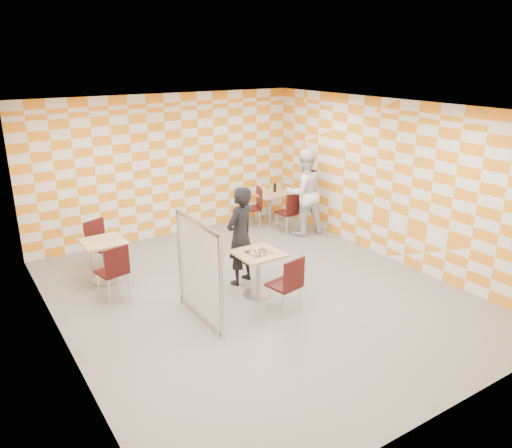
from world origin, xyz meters
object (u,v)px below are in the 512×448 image
Objects in this scene: chair_second_front at (291,209)px; chair_empty_near at (114,268)px; chair_main_front at (289,281)px; chair_empty_far at (99,241)px; chair_second_side at (255,204)px; man_white at (304,192)px; soda_bottle at (275,187)px; main_table at (258,266)px; second_table at (270,203)px; man_dark at (240,236)px; partition at (199,271)px; empty_table at (105,254)px; sport_bottle at (264,189)px.

chair_second_front is 4.34m from chair_empty_near.
chair_main_front is 1.00× the size of chair_empty_far.
chair_second_side is 1.00× the size of chair_empty_far.
soda_bottle is at bearing -73.95° from man_white.
chair_second_side is at bearing 6.75° from chair_empty_far.
main_table and second_table have the same top height.
man_dark is at bearing -127.49° from chair_second_side.
main_table is at bearing 47.92° from man_white.
man_white reaches higher than chair_second_side.
chair_empty_near is 2.10m from man_dark.
partition reaches higher than soda_bottle.
soda_bottle is (0.14, 0.03, 0.34)m from second_table.
chair_second_front is at bearing -59.71° from chair_second_side.
sport_bottle is (4.01, 1.11, 0.33)m from empty_table.
man_white is at bearing -38.10° from chair_second_front.
soda_bottle is (2.29, 3.65, 0.31)m from chair_main_front.
soda_bottle is at bearing -0.22° from chair_second_side.
partition is 4.64m from soda_bottle.
chair_empty_far is 4.20m from soda_bottle.
sport_bottle reaches higher than chair_second_side.
main_table is 0.78m from chair_main_front.
empty_table is at bearing 135.94° from main_table.
second_table is 3.26× the size of soda_bottle.
second_table is 4.53m from partition.
chair_main_front is 1.34m from partition.
man_white reaches higher than partition.
man_dark is at bearing -135.19° from soda_bottle.
sport_bottle reaches higher than empty_table.
man_dark is (0.01, 0.57, 0.34)m from main_table.
chair_main_front is 4.29m from sport_bottle.
chair_second_front is at bearing 43.52° from main_table.
second_table is (2.18, 2.84, 0.00)m from main_table.
chair_second_side is at bearing 120.29° from chair_second_front.
man_white reaches higher than man_dark.
main_table is 0.81× the size of chair_main_front.
chair_empty_near is at bearing 137.05° from chair_main_front.
partition reaches higher than second_table.
chair_second_side is at bearing 25.08° from chair_empty_near.
second_table is 0.81× the size of chair_second_side.
soda_bottle reaches higher than chair_main_front.
sport_bottle is (0.31, 0.10, 0.29)m from chair_second_side.
soda_bottle is (3.48, 3.08, 0.06)m from partition.
chair_empty_near is at bearing -36.71° from man_dark.
main_table is 3.38m from chair_second_side.
man_white reaches higher than main_table.
chair_second_front is 4.02× the size of soda_bottle.
chair_main_front is 3.63m from chair_second_front.
man_dark reaches higher than chair_empty_near.
empty_table is at bearing -166.58° from second_table.
sport_bottle is at bearing -152.62° from man_dark.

